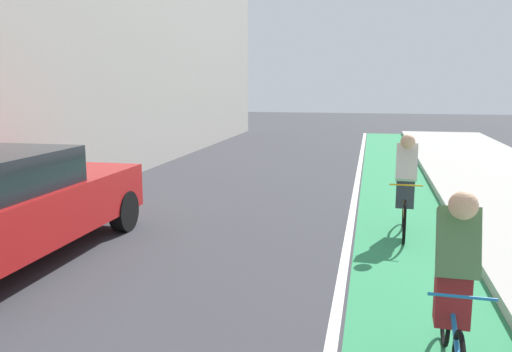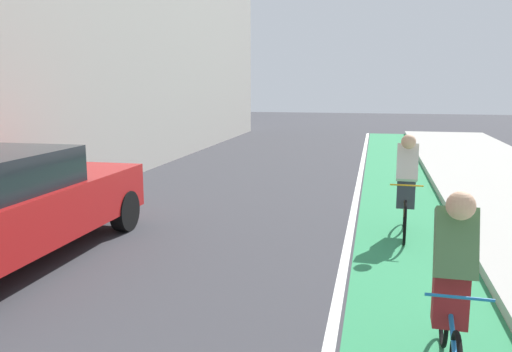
{
  "view_description": "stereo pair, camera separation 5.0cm",
  "coord_description": "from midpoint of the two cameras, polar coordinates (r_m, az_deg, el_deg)",
  "views": [
    {
      "loc": [
        2.17,
        4.53,
        2.38
      ],
      "look_at": [
        0.65,
        11.55,
        1.13
      ],
      "focal_mm": 37.61,
      "sensor_mm": 36.0,
      "label": 1
    },
    {
      "loc": [
        2.22,
        4.54,
        2.38
      ],
      "look_at": [
        0.65,
        11.55,
        1.13
      ],
      "focal_mm": 37.61,
      "sensor_mm": 36.0,
      "label": 2
    }
  ],
  "objects": [
    {
      "name": "bike_lane_paint",
      "position": [
        10.11,
        15.56,
        -4.12
      ],
      "size": [
        1.6,
        32.69,
        0.0
      ],
      "primitive_type": "cube",
      "color": "#2D8451",
      "rests_on": "ground"
    },
    {
      "name": "lane_divider_stripe",
      "position": [
        10.1,
        10.45,
        -3.93
      ],
      "size": [
        0.12,
        32.69,
        0.0
      ],
      "primitive_type": "cube",
      "color": "white",
      "rests_on": "ground"
    },
    {
      "name": "ground_plane",
      "position": [
        8.46,
        -3.01,
        -6.51
      ],
      "size": [
        71.92,
        71.92,
        0.0
      ],
      "primitive_type": "plane",
      "color": "#38383D"
    },
    {
      "name": "cyclist_mid",
      "position": [
        4.68,
        20.51,
        -10.01
      ],
      "size": [
        0.48,
        1.66,
        1.58
      ],
      "color": "black",
      "rests_on": "ground"
    },
    {
      "name": "cyclist_trailing",
      "position": [
        8.7,
        15.86,
        -0.93
      ],
      "size": [
        0.48,
        1.73,
        1.62
      ],
      "color": "black",
      "rests_on": "ground"
    },
    {
      "name": "parked_sedan_red",
      "position": [
        7.76,
        -25.34,
        -2.96
      ],
      "size": [
        1.89,
        4.75,
        1.53
      ],
      "color": "red",
      "rests_on": "ground"
    }
  ]
}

